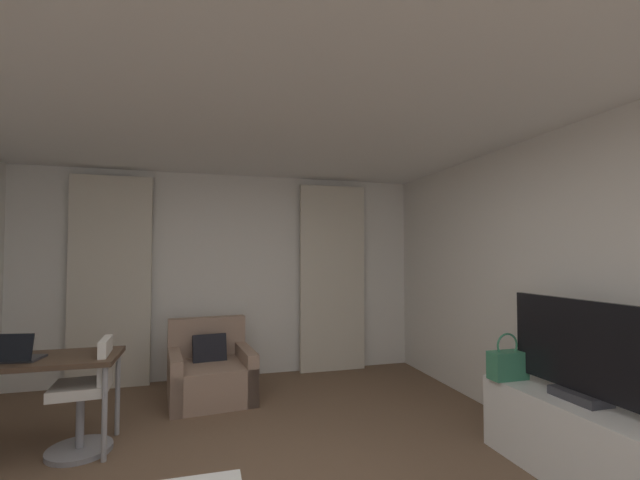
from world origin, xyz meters
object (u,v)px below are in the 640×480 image
armchair (210,373)px  laptop (15,355)px  desk (14,367)px  handbag_primary (508,364)px  desk_chair (86,401)px  tv_flatscreen (579,352)px  tv_console (581,442)px

armchair → laptop: bearing=-144.5°
desk → handbag_primary: 3.87m
desk_chair → laptop: size_ratio=2.50×
desk → desk_chair: bearing=-3.5°
desk_chair → tv_flatscreen: size_ratio=0.79×
armchair → desk: armchair is taller
armchair → desk_chair: size_ratio=1.08×
tv_flatscreen → desk_chair: bearing=157.3°
desk_chair → laptop: (-0.48, -0.05, 0.40)m
armchair → tv_console: armchair is taller
desk_chair → tv_flatscreen: (3.39, -1.41, 0.49)m
desk → desk_chair: (0.51, -0.03, -0.30)m
tv_console → handbag_primary: 0.68m
desk → handbag_primary: size_ratio=4.03×
tv_flatscreen → handbag_primary: 0.59m
tv_console → tv_flatscreen: size_ratio=1.25×
armchair → desk_chair: (-0.97, -0.98, 0.12)m
desk → laptop: 0.14m
desk_chair → tv_flatscreen: 3.70m
tv_flatscreen → desk: bearing=159.7°
handbag_primary → armchair: bearing=141.0°
desk → tv_flatscreen: (3.90, -1.44, 0.20)m
laptop → tv_flatscreen: size_ratio=0.32×
tv_console → desk_chair: bearing=157.3°
desk_chair → laptop: bearing=-174.6°
desk → tv_flatscreen: tv_flatscreen is taller
laptop → tv_flatscreen: (3.86, -1.37, 0.09)m
desk → tv_console: 4.18m
armchair → handbag_primary: size_ratio=2.58×
armchair → handbag_primary: 2.97m
tv_flatscreen → handbag_primary: tv_flatscreen is taller
desk → desk_chair: size_ratio=1.68×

